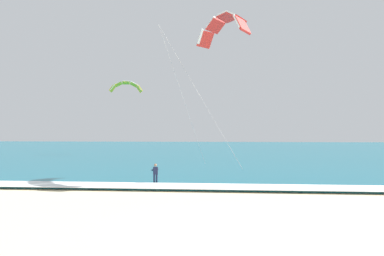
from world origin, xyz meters
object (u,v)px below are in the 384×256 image
(kitesurfer, at_px, (155,173))
(kite_primary, at_px, (224,25))
(kite_distant, at_px, (126,86))
(surfboard, at_px, (155,185))

(kitesurfer, height_order, kite_primary, kite_primary)
(kitesurfer, bearing_deg, kite_primary, 34.73)
(kitesurfer, distance_m, kite_primary, 14.20)
(kite_distant, bearing_deg, surfboard, -71.85)
(surfboard, height_order, kitesurfer, kitesurfer)
(surfboard, distance_m, kitesurfer, 0.91)
(surfboard, bearing_deg, kite_primary, 34.88)
(kitesurfer, relative_size, kite_primary, 0.13)
(kitesurfer, height_order, kite_distant, kite_distant)
(kitesurfer, xyz_separation_m, kite_distant, (-12.33, 37.62, 11.41))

